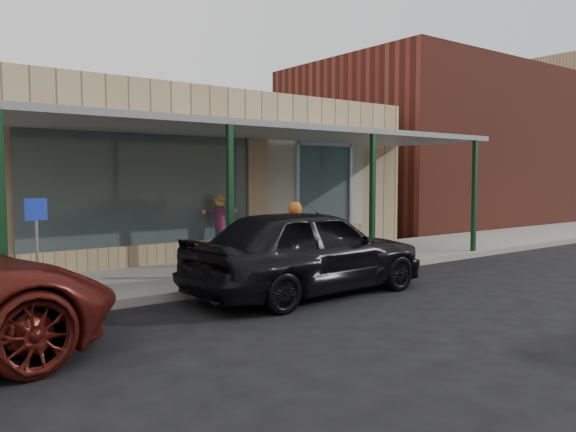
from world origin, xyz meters
TOP-DOWN VIEW (x-y plane):
  - ground at (0.00, 0.00)m, footprint 120.00×120.00m
  - sidewalk at (0.00, 3.60)m, footprint 40.00×3.20m
  - storefront at (-0.00, 8.16)m, footprint 12.00×6.25m
  - awning at (0.00, 3.56)m, footprint 12.00×3.00m
  - block_buildings_near at (2.01, 9.20)m, footprint 61.00×8.00m
  - barrel_scarecrow at (-0.52, 4.73)m, footprint 0.91×0.72m
  - barrel_pumpkin at (2.10, 3.12)m, footprint 0.67×0.67m
  - handicap_sign at (-5.00, 2.40)m, footprint 0.33×0.07m
  - parked_sedan at (-0.88, 1.07)m, footprint 4.65×2.09m

SIDE VIEW (x-z plane):
  - ground at x=0.00m, z-range 0.00..0.00m
  - sidewalk at x=0.00m, z-range 0.00..0.15m
  - barrel_pumpkin at x=2.10m, z-range 0.06..0.69m
  - barrel_scarecrow at x=-0.52m, z-range -0.10..1.42m
  - parked_sedan at x=-0.88m, z-range -0.03..1.59m
  - handicap_sign at x=-5.00m, z-range 0.38..1.97m
  - storefront at x=0.00m, z-range -0.01..4.19m
  - awning at x=0.00m, z-range 1.49..4.53m
  - block_buildings_near at x=2.01m, z-range -0.23..7.77m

